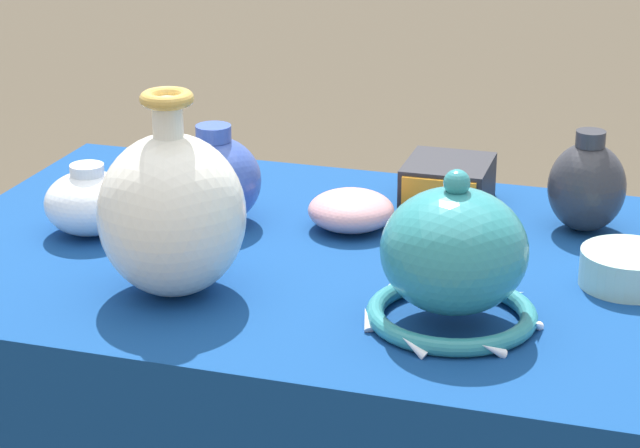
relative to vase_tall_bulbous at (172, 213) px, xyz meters
name	(u,v)px	position (x,y,z in m)	size (l,w,h in m)	color
display_table	(361,311)	(0.20, 0.17, -0.18)	(1.22, 0.74, 0.73)	olive
vase_tall_bulbous	(172,213)	(0.00, 0.00, 0.00)	(0.19, 0.19, 0.26)	white
vase_dome_bell	(454,261)	(0.36, 0.02, -0.03)	(0.22, 0.22, 0.20)	teal
mosaic_tile_box	(448,184)	(0.26, 0.42, -0.07)	(0.13, 0.14, 0.07)	#232328
jar_round_cobalt	(215,179)	(-0.04, 0.25, -0.04)	(0.13, 0.13, 0.15)	#3851A8
bowl_shallow_rose	(351,210)	(0.15, 0.28, -0.08)	(0.12, 0.12, 0.06)	#D19399
jar_round_porcelain	(89,202)	(-0.20, 0.16, -0.06)	(0.13, 0.13, 0.10)	white
jar_round_charcoal	(587,186)	(0.47, 0.38, -0.04)	(0.11, 0.11, 0.15)	#2D2D33
pot_squat_celadon	(629,269)	(0.55, 0.19, -0.08)	(0.13, 0.13, 0.05)	#A8CCB7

